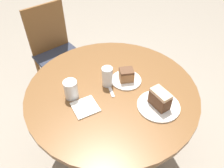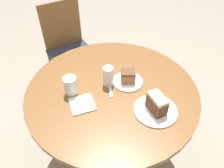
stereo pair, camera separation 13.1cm
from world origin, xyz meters
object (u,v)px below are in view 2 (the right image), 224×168
object	(u,v)px
plate_near	(128,81)
cake_slice_far	(157,103)
cake_slice_near	(128,76)
chair	(70,49)
glass_water	(108,77)
plate_far	(155,110)
glass_lemonade	(71,86)

from	to	relation	value
plate_near	cake_slice_far	size ratio (longest dim) A/B	1.61
cake_slice_near	cake_slice_far	xyz separation A→B (m)	(0.02, -0.28, 0.01)
chair	glass_water	xyz separation A→B (m)	(-0.02, -0.88, 0.32)
plate_far	cake_slice_far	bearing A→B (deg)	0.00
plate_far	glass_water	bearing A→B (deg)	112.59
glass_lemonade	glass_water	size ratio (longest dim) A/B	0.91
plate_near	cake_slice_far	xyz separation A→B (m)	(0.02, -0.28, 0.06)
glass_lemonade	chair	bearing A→B (deg)	73.89
plate_far	glass_water	xyz separation A→B (m)	(-0.13, 0.32, 0.05)
glass_lemonade	glass_water	distance (m)	0.23
plate_near	plate_far	size ratio (longest dim) A/B	0.80
plate_near	glass_lemonade	size ratio (longest dim) A/B	1.66
plate_near	glass_water	size ratio (longest dim) A/B	1.51
cake_slice_near	cake_slice_far	size ratio (longest dim) A/B	0.92
plate_far	cake_slice_near	bearing A→B (deg)	93.16
cake_slice_near	glass_lemonade	world-z (taller)	glass_lemonade
chair	plate_far	size ratio (longest dim) A/B	3.74
chair	glass_water	distance (m)	0.94
plate_near	cake_slice_near	world-z (taller)	cake_slice_near
glass_lemonade	cake_slice_near	bearing A→B (deg)	-11.80
cake_slice_far	plate_near	bearing A→B (deg)	93.16
chair	glass_lemonade	bearing A→B (deg)	-110.54
chair	cake_slice_far	bearing A→B (deg)	-88.90
cake_slice_near	glass_water	size ratio (longest dim) A/B	0.86
plate_near	glass_lemonade	bearing A→B (deg)	168.20
plate_near	glass_lemonade	xyz separation A→B (m)	(-0.35, 0.07, 0.05)
chair	cake_slice_near	size ratio (longest dim) A/B	8.24
chair	cake_slice_far	distance (m)	1.25
cake_slice_near	glass_water	world-z (taller)	glass_water
plate_near	plate_far	bearing A→B (deg)	-86.84
cake_slice_far	glass_lemonade	world-z (taller)	glass_lemonade
plate_near	glass_lemonade	distance (m)	0.36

